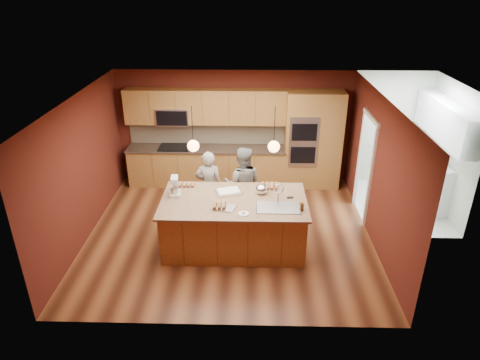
{
  "coord_description": "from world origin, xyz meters",
  "views": [
    {
      "loc": [
        0.4,
        -7.21,
        4.62
      ],
      "look_at": [
        0.21,
        -0.1,
        1.2
      ],
      "focal_mm": 32.0,
      "sensor_mm": 36.0,
      "label": 1
    }
  ],
  "objects_px": {
    "island": "(235,223)",
    "person_right": "(243,184)",
    "mixing_bowl": "(262,189)",
    "stand_mixer": "(175,187)",
    "person_left": "(209,186)"
  },
  "relations": [
    {
      "from": "stand_mixer",
      "to": "mixing_bowl",
      "type": "relative_size",
      "value": 1.6
    },
    {
      "from": "island",
      "to": "person_right",
      "type": "relative_size",
      "value": 1.65
    },
    {
      "from": "person_right",
      "to": "stand_mixer",
      "type": "height_order",
      "value": "person_right"
    },
    {
      "from": "island",
      "to": "stand_mixer",
      "type": "distance_m",
      "value": 1.28
    },
    {
      "from": "person_right",
      "to": "stand_mixer",
      "type": "distance_m",
      "value": 1.5
    },
    {
      "from": "mixing_bowl",
      "to": "person_left",
      "type": "bearing_deg",
      "value": 145.4
    },
    {
      "from": "person_left",
      "to": "stand_mixer",
      "type": "bearing_deg",
      "value": 55.33
    },
    {
      "from": "person_left",
      "to": "person_right",
      "type": "bearing_deg",
      "value": 178.44
    },
    {
      "from": "island",
      "to": "mixing_bowl",
      "type": "bearing_deg",
      "value": 28.53
    },
    {
      "from": "mixing_bowl",
      "to": "stand_mixer",
      "type": "bearing_deg",
      "value": -176.58
    },
    {
      "from": "island",
      "to": "person_left",
      "type": "relative_size",
      "value": 1.75
    },
    {
      "from": "person_left",
      "to": "mixing_bowl",
      "type": "xyz_separation_m",
      "value": [
        1.05,
        -0.72,
        0.31
      ]
    },
    {
      "from": "stand_mixer",
      "to": "mixing_bowl",
      "type": "distance_m",
      "value": 1.59
    },
    {
      "from": "island",
      "to": "stand_mixer",
      "type": "relative_size",
      "value": 7.26
    },
    {
      "from": "person_right",
      "to": "stand_mixer",
      "type": "relative_size",
      "value": 4.41
    }
  ]
}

